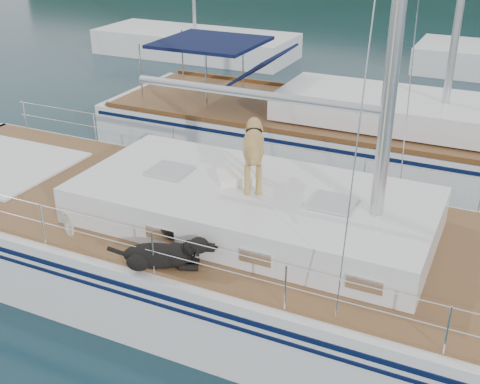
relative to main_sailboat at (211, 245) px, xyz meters
The scene contains 4 objects.
ground 0.68m from the main_sailboat, behind, with size 120.00×120.00×0.00m, color black.
main_sailboat is the anchor object (origin of this frame).
neighbor_sailboat 5.80m from the main_sailboat, 87.11° to the left, with size 11.00×3.50×13.30m.
bg_boat_west 16.18m from the main_sailboat, 120.03° to the left, with size 8.00×3.00×11.65m.
Camera 1 is at (3.99, -7.18, 5.52)m, focal length 45.00 mm.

